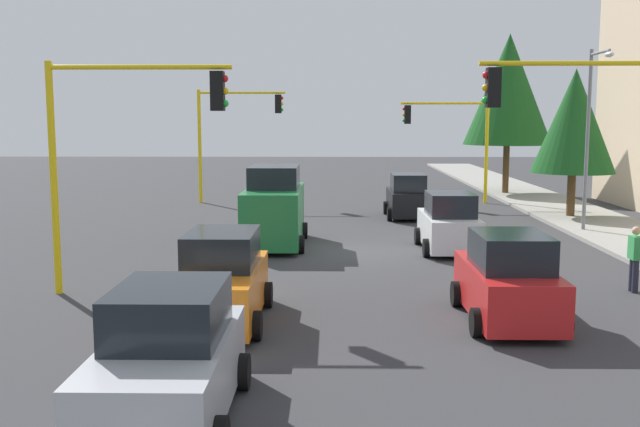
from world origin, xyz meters
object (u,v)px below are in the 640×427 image
object	(u,v)px
car_silver	(168,361)
tree_roadside_far	(509,90)
car_black	(408,198)
pedestrian_crossing	(635,257)
traffic_signal_far_left	(451,130)
delivery_van_green	(274,209)
tree_roadside_mid	(574,121)
car_orange	(221,281)
traffic_signal_near_right	(123,131)
car_red	(508,281)
car_white	(449,224)
traffic_signal_far_right	(233,123)
street_lamp_curbside	(592,120)
traffic_signal_near_left	(589,129)

from	to	relation	value
car_silver	tree_roadside_far	bearing A→B (deg)	158.56
car_black	pedestrian_crossing	size ratio (longest dim) A/B	2.15
traffic_signal_far_left	car_silver	distance (m)	29.13
tree_roadside_far	delivery_van_green	distance (m)	21.31
tree_roadside_mid	car_orange	distance (m)	21.26
traffic_signal_far_left	car_black	xyz separation A→B (m)	(5.68, -2.81, -2.91)
pedestrian_crossing	traffic_signal_far_left	bearing A→B (deg)	-175.54
traffic_signal_near_right	pedestrian_crossing	size ratio (longest dim) A/B	3.42
car_black	car_red	xyz separation A→B (m)	(16.69, 0.46, 0.00)
car_white	car_silver	distance (m)	15.18
tree_roadside_mid	tree_roadside_far	distance (m)	10.16
traffic_signal_far_right	car_silver	distance (m)	28.02
car_silver	car_red	world-z (taller)	same
traffic_signal_near_right	tree_roadside_far	world-z (taller)	tree_roadside_far
traffic_signal_far_right	car_orange	xyz separation A→B (m)	(22.51, 2.77, -3.26)
tree_roadside_mid	traffic_signal_far_left	bearing A→B (deg)	-144.03
street_lamp_curbside	car_orange	size ratio (longest dim) A/B	1.70
traffic_signal_near_right	car_silver	distance (m)	8.78
car_orange	car_red	distance (m)	6.25
delivery_van_green	car_white	bearing A→B (deg)	80.61
traffic_signal_far_left	tree_roadside_mid	world-z (taller)	tree_roadside_mid
tree_roadside_far	car_silver	size ratio (longest dim) A/B	2.28
traffic_signal_near_left	street_lamp_curbside	world-z (taller)	street_lamp_curbside
traffic_signal_far_left	street_lamp_curbside	bearing A→B (deg)	18.89
tree_roadside_mid	traffic_signal_near_right	bearing A→B (deg)	-48.31
delivery_van_green	car_red	distance (m)	11.15
car_black	traffic_signal_near_left	bearing A→B (deg)	11.44
traffic_signal_far_right	car_black	bearing A→B (deg)	56.44
street_lamp_curbside	tree_roadside_far	size ratio (longest dim) A/B	0.76
street_lamp_curbside	tree_roadside_mid	distance (m)	4.46
car_white	car_black	bearing A→B (deg)	-176.25
traffic_signal_far_left	car_red	bearing A→B (deg)	-6.01
traffic_signal_far_right	tree_roadside_far	xyz separation A→B (m)	(-4.00, 15.23, 1.89)
traffic_signal_far_right	tree_roadside_far	size ratio (longest dim) A/B	0.64
traffic_signal_far_left	tree_roadside_mid	xyz separation A→B (m)	(6.00, 4.36, 0.50)
traffic_signal_far_right	traffic_signal_far_left	world-z (taller)	traffic_signal_far_right
car_silver	tree_roadside_mid	bearing A→B (deg)	149.17
car_white	car_red	world-z (taller)	same
traffic_signal_near_left	pedestrian_crossing	size ratio (longest dim) A/B	3.46
delivery_van_green	car_white	xyz separation A→B (m)	(0.98, 5.94, -0.39)
car_white	pedestrian_crossing	world-z (taller)	car_white
tree_roadside_far	car_white	world-z (taller)	tree_roadside_far
street_lamp_curbside	car_silver	size ratio (longest dim) A/B	1.74
street_lamp_curbside	delivery_van_green	xyz separation A→B (m)	(2.51, -11.77, -3.07)
tree_roadside_far	pedestrian_crossing	bearing A→B (deg)	-5.62
traffic_signal_near_right	delivery_van_green	distance (m)	8.26
traffic_signal_near_left	car_black	distance (m)	14.97
tree_roadside_mid	car_black	distance (m)	7.94
traffic_signal_far_right	car_black	xyz separation A→B (m)	(5.68, 8.56, -3.27)
tree_roadside_far	traffic_signal_near_right	bearing A→B (deg)	-32.38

